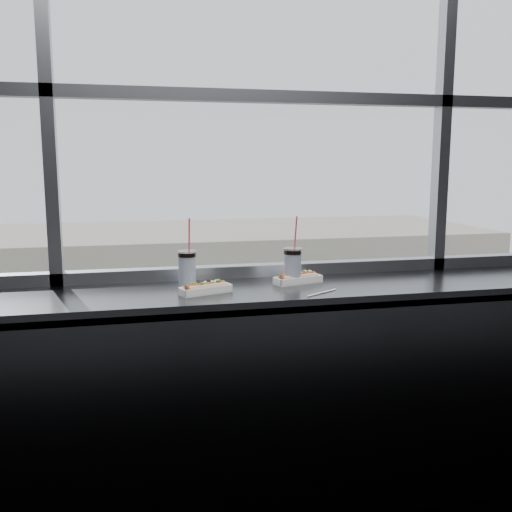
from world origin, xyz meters
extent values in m
plane|color=black|center=(0.00, 1.50, 0.55)|extent=(6.00, 0.00, 6.00)
plane|color=silver|center=(0.00, 1.52, 2.30)|extent=(6.00, 0.00, 6.00)
cube|color=#55575A|center=(0.00, 1.23, 1.07)|extent=(6.00, 0.55, 0.06)
cube|color=#55575A|center=(0.00, 0.97, 0.55)|extent=(6.00, 0.04, 1.04)
cube|color=white|center=(-0.33, 1.16, 1.10)|extent=(0.25, 0.15, 0.01)
cube|color=white|center=(-0.33, 1.16, 1.12)|extent=(0.25, 0.15, 0.03)
cylinder|color=tan|center=(-0.33, 1.16, 1.13)|extent=(0.18, 0.10, 0.04)
cylinder|color=#92411B|center=(-0.33, 1.16, 1.14)|extent=(0.19, 0.09, 0.03)
cube|color=white|center=(0.13, 1.28, 1.10)|extent=(0.25, 0.14, 0.01)
cube|color=white|center=(0.13, 1.28, 1.12)|extent=(0.25, 0.14, 0.03)
cylinder|color=tan|center=(0.13, 1.28, 1.13)|extent=(0.19, 0.09, 0.04)
cylinder|color=#92411B|center=(0.13, 1.28, 1.14)|extent=(0.19, 0.08, 0.03)
cylinder|color=white|center=(-0.40, 1.31, 1.18)|extent=(0.08, 0.08, 0.16)
cylinder|color=black|center=(-0.40, 1.31, 1.25)|extent=(0.09, 0.09, 0.02)
cylinder|color=silver|center=(-0.40, 1.31, 1.27)|extent=(0.09, 0.09, 0.01)
cylinder|color=#FF3A54|center=(-0.39, 1.31, 1.34)|extent=(0.01, 0.04, 0.17)
cylinder|color=white|center=(0.10, 1.27, 1.18)|extent=(0.08, 0.08, 0.17)
cylinder|color=black|center=(0.10, 1.27, 1.26)|extent=(0.09, 0.09, 0.02)
cylinder|color=silver|center=(0.10, 1.27, 1.27)|extent=(0.09, 0.09, 0.01)
cylinder|color=#FF3A54|center=(0.12, 1.27, 1.34)|extent=(0.01, 0.04, 0.17)
cylinder|color=white|center=(0.17, 1.04, 1.10)|extent=(0.17, 0.11, 0.01)
ellipsoid|color=silver|center=(-0.37, 1.15, 1.11)|extent=(0.09, 0.07, 0.02)
plane|color=#B9B3AD|center=(0.00, 45.00, -11.00)|extent=(120.00, 120.00, 0.00)
cube|color=black|center=(0.00, 21.50, -10.97)|extent=(80.00, 10.00, 0.06)
cube|color=#B9B3AD|center=(0.00, 29.50, -10.98)|extent=(80.00, 6.00, 0.04)
cube|color=#9E9582|center=(0.00, 39.50, -7.00)|extent=(50.00, 14.00, 8.00)
imported|color=white|center=(7.25, 17.50, -9.89)|extent=(2.69, 6.31, 2.10)
imported|color=#6D2D0A|center=(1.41, 17.50, -9.79)|extent=(2.89, 6.89, 2.29)
imported|color=#AFAB97|center=(10.07, 25.50, -9.82)|extent=(3.08, 6.81, 2.23)
imported|color=#66605B|center=(8.51, 29.69, -9.90)|extent=(0.94, 0.70, 2.11)
imported|color=#66605B|center=(-1.71, 29.17, -9.81)|extent=(0.77, 1.02, 2.30)
cylinder|color=#47382B|center=(1.82, 29.50, -9.67)|extent=(0.27, 0.27, 2.66)
sphere|color=#2E561D|center=(1.82, 29.50, -7.22)|extent=(3.55, 3.55, 3.55)
cylinder|color=#47382B|center=(11.51, 29.50, -9.79)|extent=(0.24, 0.24, 2.42)
sphere|color=#2E561D|center=(11.51, 29.50, -7.57)|extent=(3.23, 3.23, 3.23)
camera|label=1|loc=(-0.67, -1.32, 1.67)|focal=40.00mm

